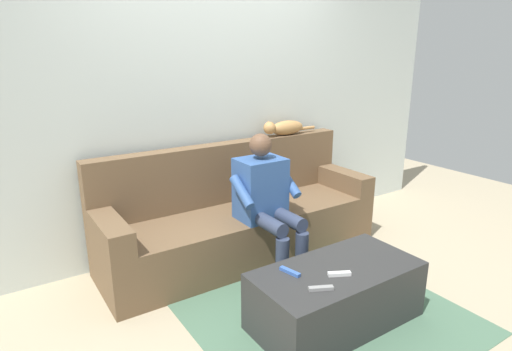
{
  "coord_description": "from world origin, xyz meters",
  "views": [
    {
      "loc": [
        1.76,
        2.79,
        1.72
      ],
      "look_at": [
        0.0,
        0.13,
        0.77
      ],
      "focal_mm": 30.08,
      "sensor_mm": 36.0,
      "label": 1
    }
  ],
  "objects_px": {
    "remote_gray": "(321,288)",
    "remote_blue": "(290,272)",
    "remote_white": "(339,274)",
    "couch": "(240,220)",
    "cat_on_backrest": "(284,128)",
    "person_solo_seated": "(266,197)",
    "coffee_table": "(336,295)"
  },
  "relations": [
    {
      "from": "remote_gray",
      "to": "remote_blue",
      "type": "bearing_deg",
      "value": -56.26
    },
    {
      "from": "remote_blue",
      "to": "remote_white",
      "type": "height_order",
      "value": "remote_white"
    },
    {
      "from": "couch",
      "to": "cat_on_backrest",
      "type": "height_order",
      "value": "cat_on_backrest"
    },
    {
      "from": "cat_on_backrest",
      "to": "remote_gray",
      "type": "distance_m",
      "value": 1.89
    },
    {
      "from": "person_solo_seated",
      "to": "remote_blue",
      "type": "xyz_separation_m",
      "value": [
        0.32,
        0.72,
        -0.21
      ]
    },
    {
      "from": "remote_white",
      "to": "remote_blue",
      "type": "bearing_deg",
      "value": -11.35
    },
    {
      "from": "cat_on_backrest",
      "to": "coffee_table",
      "type": "bearing_deg",
      "value": 65.84
    },
    {
      "from": "person_solo_seated",
      "to": "remote_blue",
      "type": "relative_size",
      "value": 7.47
    },
    {
      "from": "remote_gray",
      "to": "remote_blue",
      "type": "distance_m",
      "value": 0.25
    },
    {
      "from": "remote_gray",
      "to": "couch",
      "type": "bearing_deg",
      "value": -74.81
    },
    {
      "from": "coffee_table",
      "to": "remote_gray",
      "type": "height_order",
      "value": "remote_gray"
    },
    {
      "from": "cat_on_backrest",
      "to": "remote_gray",
      "type": "xyz_separation_m",
      "value": [
        0.89,
        1.55,
        -0.61
      ]
    },
    {
      "from": "person_solo_seated",
      "to": "coffee_table",
      "type": "bearing_deg",
      "value": 88.18
    },
    {
      "from": "person_solo_seated",
      "to": "remote_blue",
      "type": "bearing_deg",
      "value": 66.27
    },
    {
      "from": "couch",
      "to": "coffee_table",
      "type": "distance_m",
      "value": 1.19
    },
    {
      "from": "coffee_table",
      "to": "cat_on_backrest",
      "type": "relative_size",
      "value": 1.86
    },
    {
      "from": "coffee_table",
      "to": "remote_gray",
      "type": "bearing_deg",
      "value": 27.49
    },
    {
      "from": "person_solo_seated",
      "to": "remote_white",
      "type": "distance_m",
      "value": 0.94
    },
    {
      "from": "coffee_table",
      "to": "remote_gray",
      "type": "distance_m",
      "value": 0.36
    },
    {
      "from": "coffee_table",
      "to": "remote_blue",
      "type": "height_order",
      "value": "remote_blue"
    },
    {
      "from": "couch",
      "to": "coffee_table",
      "type": "bearing_deg",
      "value": 90.0
    },
    {
      "from": "remote_gray",
      "to": "remote_blue",
      "type": "relative_size",
      "value": 0.98
    },
    {
      "from": "coffee_table",
      "to": "person_solo_seated",
      "type": "distance_m",
      "value": 0.93
    },
    {
      "from": "cat_on_backrest",
      "to": "remote_white",
      "type": "height_order",
      "value": "cat_on_backrest"
    },
    {
      "from": "person_solo_seated",
      "to": "remote_blue",
      "type": "distance_m",
      "value": 0.81
    },
    {
      "from": "couch",
      "to": "remote_gray",
      "type": "relative_size",
      "value": 16.62
    },
    {
      "from": "person_solo_seated",
      "to": "cat_on_backrest",
      "type": "height_order",
      "value": "person_solo_seated"
    },
    {
      "from": "cat_on_backrest",
      "to": "remote_white",
      "type": "xyz_separation_m",
      "value": [
        0.69,
        1.49,
        -0.61
      ]
    },
    {
      "from": "person_solo_seated",
      "to": "remote_white",
      "type": "height_order",
      "value": "person_solo_seated"
    },
    {
      "from": "couch",
      "to": "remote_gray",
      "type": "bearing_deg",
      "value": 78.96
    },
    {
      "from": "couch",
      "to": "cat_on_backrest",
      "type": "distance_m",
      "value": 0.97
    },
    {
      "from": "couch",
      "to": "coffee_table",
      "type": "xyz_separation_m",
      "value": [
        0.0,
        1.18,
        -0.12
      ]
    }
  ]
}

